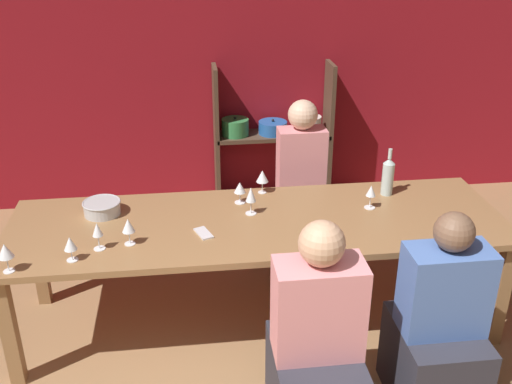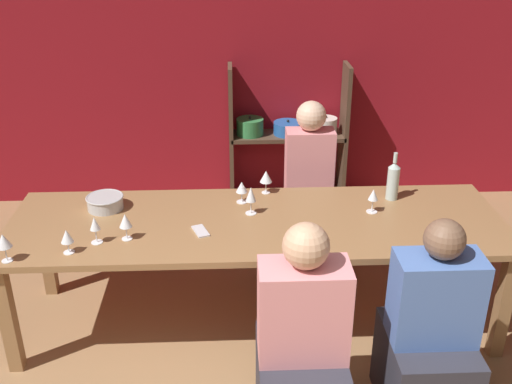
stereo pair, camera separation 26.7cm
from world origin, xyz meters
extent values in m
cube|color=maroon|center=(0.00, 3.83, 1.35)|extent=(8.80, 0.06, 2.70)
cube|color=#4C3828|center=(0.04, 3.63, 0.66)|extent=(0.04, 0.30, 1.31)
cube|color=#4C3828|center=(1.05, 3.63, 0.66)|extent=(0.04, 0.30, 1.31)
cube|color=#4C3828|center=(0.54, 3.63, 0.02)|extent=(1.01, 0.30, 0.04)
cylinder|color=black|center=(0.88, 3.63, 0.11)|extent=(0.20, 0.20, 0.14)
sphere|color=black|center=(0.88, 3.63, 0.19)|extent=(0.02, 0.02, 0.02)
cube|color=#4C3828|center=(0.54, 3.63, 0.67)|extent=(1.01, 0.30, 0.04)
cylinder|color=#338447|center=(0.21, 3.63, 0.77)|extent=(0.24, 0.24, 0.15)
sphere|color=black|center=(0.21, 3.63, 0.85)|extent=(0.02, 0.02, 0.02)
cylinder|color=#235BAD|center=(0.54, 3.63, 0.75)|extent=(0.25, 0.25, 0.11)
sphere|color=black|center=(0.54, 3.63, 0.81)|extent=(0.02, 0.02, 0.02)
cylinder|color=silver|center=(0.88, 3.63, 0.77)|extent=(0.20, 0.20, 0.15)
sphere|color=black|center=(0.88, 3.63, 0.85)|extent=(0.02, 0.02, 0.02)
cube|color=olive|center=(0.19, 1.87, 0.74)|extent=(3.08, 0.96, 0.04)
cube|color=olive|center=(-1.27, 1.47, 0.36)|extent=(0.08, 0.08, 0.72)
cube|color=olive|center=(1.64, 1.47, 0.36)|extent=(0.08, 0.08, 0.72)
cube|color=olive|center=(-1.27, 2.27, 0.36)|extent=(0.08, 0.08, 0.72)
cube|color=olive|center=(1.64, 2.27, 0.36)|extent=(0.08, 0.08, 0.72)
cylinder|color=#B7BABC|center=(-0.78, 2.08, 0.80)|extent=(0.23, 0.23, 0.08)
torus|color=#B7BABC|center=(-0.78, 2.08, 0.84)|extent=(0.24, 0.24, 0.01)
cylinder|color=#B2C6C1|center=(1.10, 2.14, 0.87)|extent=(0.08, 0.08, 0.22)
cone|color=#B2C6C1|center=(1.10, 2.14, 1.00)|extent=(0.08, 0.08, 0.04)
cylinder|color=#B2C6C1|center=(1.10, 2.14, 1.05)|extent=(0.03, 0.03, 0.07)
cylinder|color=white|center=(-0.89, 1.53, 0.76)|extent=(0.06, 0.06, 0.00)
cylinder|color=white|center=(-0.89, 1.53, 0.79)|extent=(0.01, 0.01, 0.06)
cone|color=white|center=(-0.89, 1.53, 0.86)|extent=(0.07, 0.07, 0.08)
cylinder|color=white|center=(0.27, 2.27, 0.76)|extent=(0.06, 0.06, 0.00)
cylinder|color=white|center=(0.27, 2.27, 0.80)|extent=(0.01, 0.01, 0.08)
cone|color=white|center=(0.27, 2.27, 0.88)|extent=(0.08, 0.08, 0.08)
cylinder|color=beige|center=(0.27, 2.27, 0.86)|extent=(0.05, 0.05, 0.03)
cylinder|color=white|center=(-0.75, 1.64, 0.76)|extent=(0.07, 0.07, 0.00)
cylinder|color=white|center=(-0.75, 1.64, 0.80)|extent=(0.01, 0.01, 0.08)
cone|color=white|center=(-0.75, 1.64, 0.88)|extent=(0.06, 0.06, 0.08)
cylinder|color=white|center=(-1.20, 1.46, 0.76)|extent=(0.06, 0.06, 0.00)
cylinder|color=white|center=(-1.20, 1.46, 0.80)|extent=(0.01, 0.01, 0.08)
cone|color=white|center=(-1.20, 1.46, 0.88)|extent=(0.08, 0.08, 0.08)
cylinder|color=white|center=(0.15, 1.97, 0.76)|extent=(0.07, 0.07, 0.00)
cylinder|color=white|center=(0.15, 1.97, 0.80)|extent=(0.01, 0.01, 0.08)
cone|color=white|center=(0.15, 1.97, 0.89)|extent=(0.07, 0.07, 0.09)
cylinder|color=white|center=(0.10, 2.13, 0.76)|extent=(0.07, 0.07, 0.00)
cylinder|color=white|center=(0.10, 2.13, 0.80)|extent=(0.01, 0.01, 0.07)
cone|color=white|center=(0.10, 2.13, 0.87)|extent=(0.08, 0.08, 0.07)
cylinder|color=maroon|center=(0.10, 2.13, 0.85)|extent=(0.04, 0.04, 0.03)
cylinder|color=white|center=(-0.58, 1.67, 0.76)|extent=(0.06, 0.06, 0.00)
cylinder|color=white|center=(-0.58, 1.67, 0.80)|extent=(0.01, 0.01, 0.08)
cone|color=white|center=(-0.58, 1.67, 0.88)|extent=(0.07, 0.07, 0.08)
cylinder|color=white|center=(0.93, 1.95, 0.76)|extent=(0.07, 0.07, 0.00)
cylinder|color=white|center=(0.93, 1.95, 0.80)|extent=(0.01, 0.01, 0.08)
cone|color=white|center=(0.93, 1.95, 0.88)|extent=(0.06, 0.06, 0.07)
cylinder|color=beige|center=(0.93, 1.95, 0.86)|extent=(0.03, 0.03, 0.03)
cube|color=silver|center=(-0.16, 1.74, 0.76)|extent=(0.12, 0.17, 0.01)
cube|color=#2D2D38|center=(1.04, 1.03, 0.25)|extent=(0.43, 0.54, 0.50)
cube|color=#4C70B7|center=(1.04, 1.03, 0.74)|extent=(0.43, 0.24, 0.48)
sphere|color=brown|center=(1.04, 1.03, 1.08)|extent=(0.20, 0.20, 0.20)
cube|color=#2D2D38|center=(0.61, 2.67, 0.24)|extent=(0.35, 0.44, 0.49)
cube|color=pink|center=(0.61, 2.67, 0.77)|extent=(0.35, 0.19, 0.57)
sphere|color=beige|center=(0.61, 2.67, 1.17)|extent=(0.22, 0.22, 0.22)
cube|color=#2D2D38|center=(0.38, 0.99, 0.23)|extent=(0.45, 0.56, 0.45)
cube|color=pink|center=(0.38, 0.99, 0.71)|extent=(0.45, 0.25, 0.52)
sphere|color=tan|center=(0.38, 0.99, 1.08)|extent=(0.23, 0.23, 0.23)
camera|label=1|loc=(-0.23, -1.39, 2.49)|focal=42.00mm
camera|label=2|loc=(0.03, -1.41, 2.49)|focal=42.00mm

